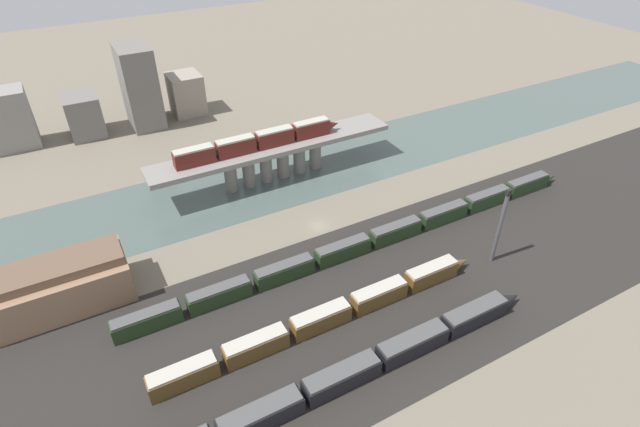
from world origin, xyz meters
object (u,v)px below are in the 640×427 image
at_px(train_yard_mid, 328,316).
at_px(train_yard_far, 375,239).
at_px(signal_tower, 500,226).
at_px(train_yard_near, 313,391).
at_px(train_on_bridge, 259,141).
at_px(warehouse_building, 54,287).

xyz_separation_m(train_yard_mid, train_yard_far, (18.96, 13.77, -0.01)).
bearing_deg(signal_tower, train_yard_mid, 178.28).
bearing_deg(signal_tower, train_yard_near, -167.03).
height_order(train_on_bridge, signal_tower, signal_tower).
height_order(train_yard_far, signal_tower, signal_tower).
height_order(train_yard_mid, train_yard_far, train_yard_mid).
xyz_separation_m(train_yard_near, train_yard_mid, (9.08, 11.73, 0.03)).
bearing_deg(signal_tower, train_on_bridge, 119.89).
bearing_deg(warehouse_building, signal_tower, -20.05).
xyz_separation_m(train_yard_mid, warehouse_building, (-39.86, 26.94, 2.60)).
relative_size(warehouse_building, signal_tower, 1.50).
distance_m(warehouse_building, signal_tower, 81.92).
bearing_deg(train_yard_mid, train_yard_near, -127.75).
distance_m(train_yard_near, signal_tower, 47.76).
relative_size(train_yard_mid, signal_tower, 3.71).
distance_m(train_on_bridge, warehouse_building, 53.41).
height_order(train_yard_mid, signal_tower, signal_tower).
bearing_deg(train_yard_far, warehouse_building, 167.38).
bearing_deg(train_yard_near, train_yard_far, 42.28).
height_order(train_yard_mid, warehouse_building, warehouse_building).
relative_size(train_yard_near, signal_tower, 4.96).
relative_size(train_yard_near, train_yard_mid, 1.34).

